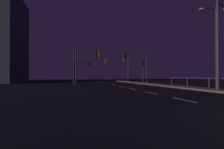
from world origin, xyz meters
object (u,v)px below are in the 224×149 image
traffic_light_far_center (85,59)px  street_lamp_corner (214,40)px  traffic_light_mid_right (134,62)px  street_lamp_across_street (219,36)px  traffic_light_overhead_east (118,64)px  traffic_light_near_right (82,67)px  traffic_light_mid_left (137,61)px  traffic_light_far_right (87,60)px

traffic_light_far_center → street_lamp_corner: bearing=-52.3°
traffic_light_mid_right → street_lamp_across_street: (2.22, -14.53, 1.12)m
traffic_light_mid_right → traffic_light_overhead_east: 8.25m
traffic_light_near_right → street_lamp_corner: street_lamp_corner is taller
traffic_light_near_right → traffic_light_mid_left: traffic_light_mid_left is taller
traffic_light_mid_left → street_lamp_across_street: (2.43, -12.85, 1.09)m
traffic_light_far_right → traffic_light_far_center: bearing=106.2°
traffic_light_overhead_east → traffic_light_mid_right: bearing=-85.6°
street_lamp_across_street → traffic_light_near_right: bearing=108.7°
traffic_light_far_right → street_lamp_corner: (10.20, -12.67, 0.76)m
traffic_light_far_center → street_lamp_across_street: size_ratio=0.73×
traffic_light_mid_left → street_lamp_across_street: street_lamp_across_street is taller
traffic_light_mid_right → street_lamp_corner: (2.34, -13.83, 0.95)m
street_lamp_corner → street_lamp_across_street: size_ratio=0.97×
traffic_light_mid_right → traffic_light_near_right: (-7.74, 14.82, -0.11)m
traffic_light_far_right → street_lamp_corner: size_ratio=0.73×
traffic_light_overhead_east → street_lamp_across_street: size_ratio=0.69×
street_lamp_corner → street_lamp_across_street: street_lamp_across_street is taller
traffic_light_mid_right → street_lamp_across_street: 14.74m
traffic_light_mid_left → street_lamp_corner: size_ratio=0.67×
traffic_light_mid_left → traffic_light_far_center: 8.01m
traffic_light_mid_left → traffic_light_far_center: bearing=170.1°
traffic_light_mid_right → traffic_light_near_right: traffic_light_mid_right is taller
traffic_light_overhead_east → street_lamp_corner: 22.27m
traffic_light_overhead_east → traffic_light_far_right: bearing=-127.6°
traffic_light_near_right → street_lamp_across_street: (9.95, -29.35, 1.23)m
traffic_light_far_right → traffic_light_near_right: bearing=89.6°
traffic_light_near_right → traffic_light_far_right: (-0.12, -15.98, 0.30)m
traffic_light_mid_right → traffic_light_mid_left: bearing=-97.3°
traffic_light_mid_right → street_lamp_across_street: bearing=-81.3°
traffic_light_mid_left → traffic_light_overhead_east: 9.91m
traffic_light_mid_right → traffic_light_overhead_east: traffic_light_overhead_east is taller
traffic_light_mid_left → traffic_light_far_right: 7.66m
traffic_light_far_right → street_lamp_corner: street_lamp_corner is taller
street_lamp_across_street → traffic_light_overhead_east: bearing=97.1°
traffic_light_near_right → street_lamp_corner: (10.08, -28.65, 1.06)m
traffic_light_near_right → traffic_light_mid_right: bearing=-62.4°
traffic_light_near_right → street_lamp_across_street: bearing=-71.3°
traffic_light_near_right → traffic_light_far_right: traffic_light_far_right is taller
traffic_light_near_right → traffic_light_overhead_east: 9.70m
street_lamp_corner → street_lamp_across_street: (-0.13, -0.70, 0.17)m
traffic_light_mid_left → street_lamp_corner: bearing=-78.1°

